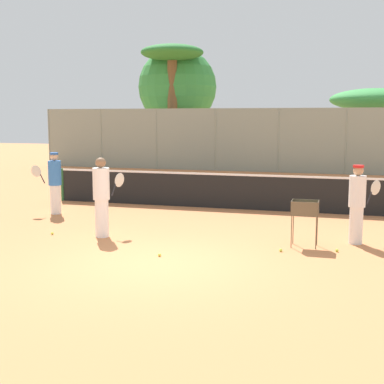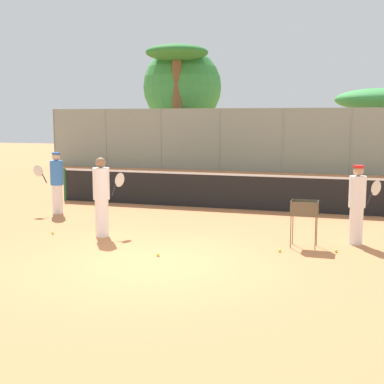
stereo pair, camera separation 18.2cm
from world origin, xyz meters
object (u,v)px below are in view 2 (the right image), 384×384
Objects in this scene: player_white_outfit at (357,204)px; ball_cart at (304,212)px; tennis_net at (231,191)px; player_yellow_shirt at (57,182)px; player_red_cap at (102,196)px; parked_car at (345,157)px.

player_white_outfit is 1.74× the size of ball_cart.
tennis_net is 5.11m from player_yellow_shirt.
player_red_cap reaches higher than tennis_net.
player_white_outfit is 1.23m from ball_cart.
ball_cart is (4.55, 0.36, -0.19)m from player_red_cap.
player_white_outfit is 5.70m from player_red_cap.
player_yellow_shirt reaches higher than ball_cart.
player_yellow_shirt is 17.71m from parked_car.
player_white_outfit is 17.39m from parked_car.
parked_car reaches higher than ball_cart.
tennis_net is 6.48× the size of player_yellow_shirt.
tennis_net is 11.46× the size of ball_cart.
player_red_cap is 0.44× the size of parked_car.
tennis_net is 14.08m from parked_car.
player_yellow_shirt reaches higher than tennis_net.
player_yellow_shirt is 0.42× the size of parked_car.
parked_car is (0.39, 17.96, -0.10)m from ball_cart.
player_red_cap is (-1.98, -4.56, 0.39)m from tennis_net.
player_red_cap reaches higher than ball_cart.
ball_cart is (-1.07, -0.59, -0.14)m from player_white_outfit.
player_white_outfit is (3.64, -3.61, 0.34)m from tennis_net.
ball_cart is at bearing -58.51° from tennis_net.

